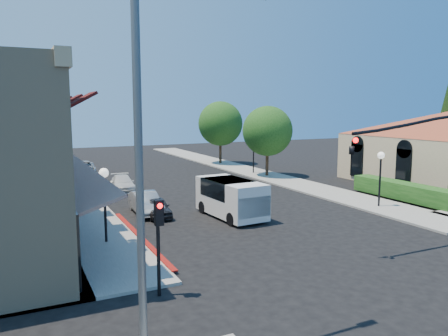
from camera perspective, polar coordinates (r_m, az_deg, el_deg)
name	(u,v)px	position (r m, az deg, el deg)	size (l,w,h in m)	color
ground	(370,272)	(18.23, 18.58, -12.73)	(120.00, 120.00, 0.00)	black
sidewalk_left	(60,182)	(39.68, -20.68, -1.67)	(3.50, 50.00, 0.12)	gray
sidewalk_right	(241,169)	(44.72, 2.22, -0.15)	(3.50, 50.00, 0.12)	gray
curb_red_strip	(140,239)	(21.65, -10.89, -9.16)	(0.25, 10.00, 0.06)	maroon
hedge	(402,200)	(32.42, 22.26, -3.91)	(1.40, 8.00, 1.10)	#164614
street_tree_a	(267,131)	(40.03, 5.70, 4.83)	(4.56, 4.56, 6.48)	#352515
street_tree_b	(220,124)	(48.80, -0.48, 5.82)	(4.94, 4.94, 7.02)	#352515
signal_mast_arm	(446,156)	(22.64, 27.01, 1.43)	(8.01, 0.39, 6.00)	black
secondary_signal	(159,230)	(14.63, -8.52, -7.96)	(0.28, 0.42, 3.32)	black
cobra_streetlight	(153,151)	(10.53, -9.24, 2.23)	(3.60, 0.25, 9.31)	#595B5E
lamppost_left_near	(104,186)	(20.68, -15.37, -2.30)	(0.44, 0.44, 3.57)	black
lamppost_left_far	(68,156)	(34.42, -19.69, 1.48)	(0.44, 0.44, 3.57)	black
lamppost_right_near	(381,165)	(29.00, 19.78, 0.37)	(0.44, 0.44, 3.57)	black
lamppost_right_far	(254,145)	(41.69, 3.88, 2.96)	(0.44, 0.44, 3.57)	black
white_van	(231,196)	(25.16, 0.97, -3.68)	(2.45, 5.02, 2.16)	silver
parked_car_a	(157,207)	(25.79, -8.73, -5.08)	(1.29, 3.22, 1.10)	black
parked_car_b	(146,203)	(26.59, -10.20, -4.50)	(1.38, 3.94, 1.30)	#95989A
parked_car_c	(122,183)	(34.14, -13.12, -1.97)	(1.62, 3.99, 1.16)	silver
parked_car_d	(84,168)	(43.70, -17.87, 0.04)	(2.07, 4.49, 1.25)	#B0B3B5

